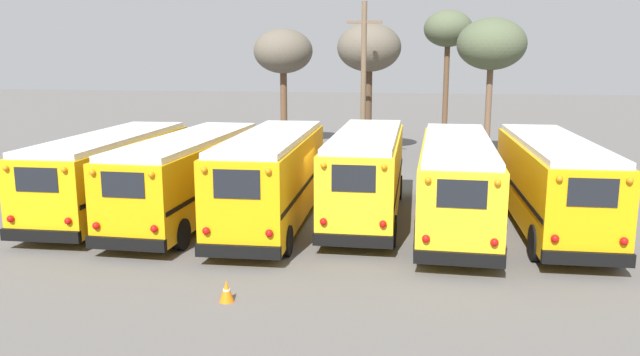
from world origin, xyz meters
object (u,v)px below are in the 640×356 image
school_bus_0 (112,171)px  bare_tree_0 (369,49)px  school_bus_1 (190,174)px  school_bus_5 (551,181)px  school_bus_4 (456,180)px  traffic_cone (227,291)px  school_bus_3 (366,172)px  bare_tree_2 (492,45)px  bare_tree_1 (283,52)px  utility_pole (363,84)px  school_bus_2 (272,176)px  bare_tree_3 (448,31)px

school_bus_0 → bare_tree_0: (8.16, 15.45, 4.62)m
school_bus_1 → school_bus_5: bearing=2.5°
school_bus_4 → traffic_cone: 9.74m
school_bus_3 → traffic_cone: (-2.56, -8.43, -1.46)m
school_bus_3 → bare_tree_2: bearing=68.5°
school_bus_0 → school_bus_3: bearing=5.0°
school_bus_4 → bare_tree_0: bearing=106.3°
school_bus_1 → traffic_cone: school_bus_1 is taller
school_bus_0 → bare_tree_1: bare_tree_1 is taller
school_bus_0 → school_bus_4: size_ratio=0.93×
school_bus_1 → school_bus_4: size_ratio=0.97×
school_bus_4 → school_bus_5: size_ratio=1.07×
bare_tree_0 → bare_tree_2: bearing=-5.5°
school_bus_0 → school_bus_5: (15.78, 0.38, 0.08)m
school_bus_3 → school_bus_4: size_ratio=0.89×
school_bus_1 → bare_tree_2: (11.80, 14.96, 4.80)m
school_bus_1 → school_bus_0: bearing=177.0°
school_bus_3 → school_bus_4: school_bus_3 is taller
bare_tree_0 → bare_tree_1: size_ratio=1.02×
utility_pole → school_bus_4: bearing=-68.4°
school_bus_4 → bare_tree_1: bare_tree_1 is taller
school_bus_3 → bare_tree_0: bare_tree_0 is taller
school_bus_0 → utility_pole: size_ratio=1.14×
school_bus_5 → bare_tree_1: 22.74m
school_bus_2 → bare_tree_2: bare_tree_2 is taller
school_bus_1 → bare_tree_0: bearing=72.2°
school_bus_3 → traffic_cone: school_bus_3 is taller
school_bus_5 → bare_tree_0: bare_tree_0 is taller
traffic_cone → bare_tree_0: bearing=86.9°
school_bus_1 → traffic_cone: (3.75, -7.43, -1.38)m
utility_pole → bare_tree_1: bearing=129.5°
school_bus_0 → school_bus_1: bearing=-3.0°
bare_tree_2 → bare_tree_3: bearing=122.0°
school_bus_3 → bare_tree_0: 15.35m
school_bus_5 → utility_pole: utility_pole is taller
school_bus_5 → utility_pole: (-7.49, 10.75, 2.74)m
school_bus_3 → school_bus_0: bearing=-175.0°
utility_pole → bare_tree_3: 9.00m
traffic_cone → school_bus_3: bearing=73.1°
school_bus_5 → school_bus_0: bearing=-178.6°
school_bus_5 → bare_tree_0: bearing=116.8°
school_bus_3 → bare_tree_0: (-1.31, 14.61, 4.52)m
school_bus_5 → bare_tree_1: size_ratio=1.30×
utility_pole → bare_tree_1: size_ratio=1.13×
school_bus_2 → utility_pole: size_ratio=1.12×
school_bus_2 → bare_tree_1: size_ratio=1.26×
bare_tree_0 → bare_tree_2: 6.83m
school_bus_5 → traffic_cone: school_bus_5 is taller
school_bus_5 → bare_tree_2: size_ratio=1.24×
school_bus_1 → bare_tree_0: bare_tree_0 is taller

